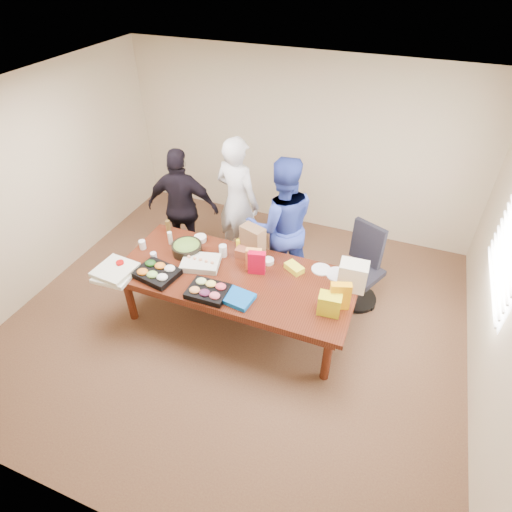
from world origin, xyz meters
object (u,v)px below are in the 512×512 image
at_px(conference_table, 236,298).
at_px(sheet_cake, 201,263).
at_px(salad_bowl, 187,248).
at_px(office_chair, 361,270).
at_px(person_right, 281,225).
at_px(person_center, 238,202).

relative_size(conference_table, sheet_cake, 6.31).
bearing_deg(sheet_cake, salad_bowl, 134.70).
xyz_separation_m(office_chair, salad_bowl, (-2.08, -0.72, 0.28)).
distance_m(conference_table, office_chair, 1.63).
bearing_deg(person_right, sheet_cake, 24.67).
relative_size(person_center, sheet_cake, 4.27).
bearing_deg(conference_table, office_chair, 33.76).
bearing_deg(office_chair, person_right, -155.64).
bearing_deg(salad_bowl, person_center, 77.40).
relative_size(conference_table, office_chair, 2.65).
bearing_deg(person_center, salad_bowl, 92.58).
xyz_separation_m(person_center, salad_bowl, (-0.24, -1.06, -0.14)).
xyz_separation_m(conference_table, office_chair, (1.35, 0.90, 0.15)).
bearing_deg(person_center, person_right, 172.14).
distance_m(person_center, sheet_cake, 1.24).
xyz_separation_m(person_center, sheet_cake, (0.04, -1.22, -0.16)).
bearing_deg(salad_bowl, office_chair, 19.19).
xyz_separation_m(conference_table, person_right, (0.25, 0.91, 0.56)).
bearing_deg(person_center, office_chair, -174.99).
xyz_separation_m(conference_table, person_center, (-0.50, 1.23, 0.57)).
height_order(conference_table, office_chair, office_chair).
bearing_deg(salad_bowl, sheet_cake, -31.27).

